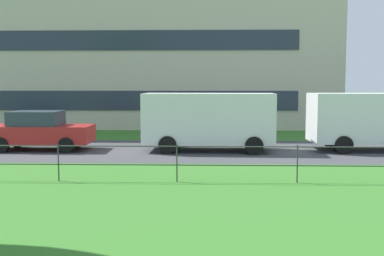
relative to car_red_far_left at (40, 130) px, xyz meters
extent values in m
cube|color=#424247|center=(5.79, 0.16, -0.77)|extent=(80.00, 6.37, 0.01)
cylinder|color=#333833|center=(2.61, -5.89, -0.28)|extent=(0.04, 0.04, 1.00)
cylinder|color=#333833|center=(5.79, -5.89, -0.28)|extent=(0.04, 0.04, 1.00)
cylinder|color=#333833|center=(8.98, -5.89, -0.28)|extent=(0.04, 0.04, 1.00)
cylinder|color=#333833|center=(5.79, -5.89, -0.33)|extent=(31.82, 0.03, 0.03)
cylinder|color=#333833|center=(5.79, -5.89, 0.17)|extent=(31.82, 0.03, 0.03)
cube|color=red|center=(0.04, 0.00, -0.14)|extent=(4.02, 1.76, 0.68)
cube|color=#2D3847|center=(-0.11, 0.00, 0.48)|extent=(1.92, 1.55, 0.56)
cylinder|color=black|center=(1.27, 0.83, -0.48)|extent=(0.60, 0.21, 0.60)
cylinder|color=black|center=(1.29, -0.79, -0.48)|extent=(0.60, 0.21, 0.60)
cylinder|color=black|center=(-1.21, 0.79, -0.48)|extent=(0.60, 0.21, 0.60)
cylinder|color=black|center=(-1.19, -0.82, -0.48)|extent=(0.60, 0.21, 0.60)
cube|color=white|center=(6.65, 0.00, 0.51)|extent=(5.06, 2.12, 1.90)
cube|color=#283342|center=(8.65, -0.06, 0.84)|extent=(0.17, 1.67, 0.76)
cylinder|color=black|center=(8.38, 0.88, -0.44)|extent=(0.69, 0.26, 0.68)
cylinder|color=black|center=(8.32, -0.98, -0.44)|extent=(0.69, 0.26, 0.68)
cylinder|color=black|center=(5.18, 0.98, -0.44)|extent=(0.69, 0.26, 0.68)
cylinder|color=black|center=(5.12, -0.88, -0.44)|extent=(0.69, 0.26, 0.68)
cube|color=white|center=(13.16, 0.31, 0.51)|extent=(5.02, 2.02, 1.90)
cylinder|color=black|center=(11.65, 1.23, -0.44)|extent=(0.68, 0.25, 0.68)
cylinder|color=black|center=(11.67, -0.64, -0.44)|extent=(0.68, 0.25, 0.68)
cube|color=beige|center=(-1.93, 15.15, 7.59)|extent=(32.27, 13.91, 16.73)
cube|color=#283342|center=(-1.93, 8.16, 0.89)|extent=(27.11, 0.06, 1.10)
cube|color=#283342|center=(-1.93, 8.16, 4.24)|extent=(27.11, 0.06, 1.10)
camera|label=1|loc=(6.61, -18.29, 1.82)|focal=44.28mm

